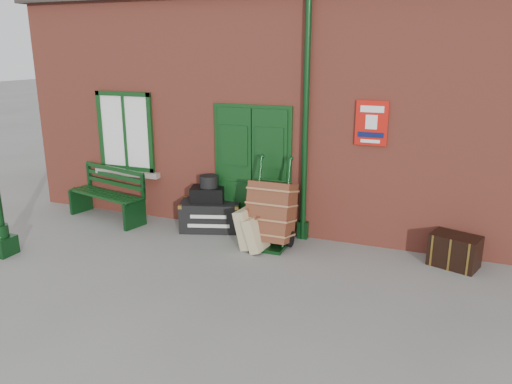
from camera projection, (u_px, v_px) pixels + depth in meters
The scene contains 10 objects.
ground at pixel (235, 264), 7.61m from camera, with size 80.00×80.00×0.00m, color gray.
station_building at pixel (303, 100), 10.13m from camera, with size 10.30×4.30×4.36m.
bench at pixel (109, 193), 9.54m from camera, with size 1.73×0.90×1.03m.
houdini_trunk at pixel (211, 215), 9.01m from camera, with size 1.06×0.58×0.53m, color black.
strongbox at pixel (208, 194), 8.92m from camera, with size 0.58×0.42×0.26m, color black.
hatbox at pixel (209, 181), 8.84m from camera, with size 0.32×0.32×0.21m, color black.
suitcase_back at pixel (248, 228), 8.18m from camera, with size 0.18×0.46×0.65m, color tan.
suitcase_front at pixel (256, 234), 8.04m from camera, with size 0.17×0.41×0.55m, color tan.
porter_trolley at pixel (271, 213), 8.20m from camera, with size 0.72×0.77×1.46m.
dark_trunk at pixel (455, 251), 7.49m from camera, with size 0.68×0.45×0.49m, color black.
Camera 1 is at (2.86, -6.40, 3.16)m, focal length 35.00 mm.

